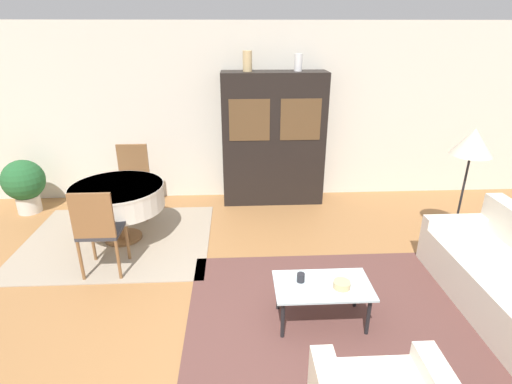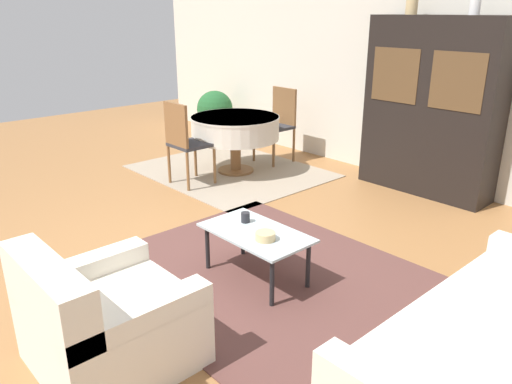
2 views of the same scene
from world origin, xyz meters
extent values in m
plane|color=#9E6B3D|center=(0.00, 0.00, 0.00)|extent=(14.00, 14.00, 0.00)
cube|color=beige|center=(0.00, 3.63, 1.35)|extent=(10.00, 0.06, 2.70)
cube|color=brown|center=(0.91, 0.52, 0.01)|extent=(2.83, 2.15, 0.01)
cube|color=gray|center=(-1.58, 2.11, 0.01)|extent=(2.40, 1.96, 0.01)
cube|color=silver|center=(2.62, 0.51, 0.22)|extent=(0.89, 2.02, 0.45)
cube|color=silver|center=(2.62, 1.45, 0.51)|extent=(0.89, 0.16, 0.12)
cylinder|color=black|center=(0.38, 0.23, 0.20)|extent=(0.04, 0.04, 0.39)
cylinder|color=black|center=(1.16, 0.23, 0.20)|extent=(0.04, 0.04, 0.39)
cylinder|color=black|center=(0.38, 0.63, 0.20)|extent=(0.04, 0.04, 0.39)
cylinder|color=black|center=(1.16, 0.63, 0.20)|extent=(0.04, 0.04, 0.39)
cube|color=silver|center=(0.77, 0.43, 0.41)|extent=(0.89, 0.51, 0.02)
cube|color=black|center=(0.57, 3.35, 1.01)|extent=(1.55, 0.46, 2.02)
cube|color=brown|center=(0.20, 3.12, 1.36)|extent=(0.59, 0.01, 0.60)
cube|color=brown|center=(0.94, 3.12, 1.36)|extent=(0.59, 0.01, 0.60)
cylinder|color=brown|center=(-1.52, 2.15, 0.03)|extent=(0.48, 0.48, 0.03)
cylinder|color=brown|center=(-1.52, 2.15, 0.24)|extent=(0.14, 0.14, 0.45)
cylinder|color=silver|center=(-1.52, 2.15, 0.61)|extent=(1.15, 1.15, 0.30)
cylinder|color=silver|center=(-1.52, 2.15, 0.75)|extent=(1.16, 1.16, 0.03)
cylinder|color=brown|center=(-1.72, 1.64, 0.25)|extent=(0.04, 0.04, 0.48)
cylinder|color=brown|center=(-1.32, 1.64, 0.25)|extent=(0.04, 0.04, 0.48)
cylinder|color=brown|center=(-1.72, 1.23, 0.25)|extent=(0.04, 0.04, 0.48)
cylinder|color=brown|center=(-1.32, 1.23, 0.25)|extent=(0.04, 0.04, 0.48)
cube|color=#333338|center=(-1.52, 1.43, 0.51)|extent=(0.44, 0.44, 0.04)
cube|color=brown|center=(-1.52, 1.23, 0.79)|extent=(0.44, 0.04, 0.51)
cylinder|color=brown|center=(-1.32, 2.66, 0.25)|extent=(0.04, 0.04, 0.48)
cylinder|color=brown|center=(-1.72, 2.66, 0.25)|extent=(0.04, 0.04, 0.48)
cylinder|color=brown|center=(-1.32, 3.07, 0.25)|extent=(0.04, 0.04, 0.48)
cylinder|color=brown|center=(-1.72, 3.07, 0.25)|extent=(0.04, 0.04, 0.48)
cube|color=#333338|center=(-1.52, 2.87, 0.51)|extent=(0.44, 0.44, 0.04)
cube|color=brown|center=(-1.52, 3.07, 0.79)|extent=(0.44, 0.04, 0.51)
cylinder|color=black|center=(2.79, 1.84, 0.01)|extent=(0.28, 0.28, 0.02)
cylinder|color=black|center=(2.79, 1.84, 0.62)|extent=(0.03, 0.03, 1.19)
cone|color=beige|center=(2.79, 1.84, 1.35)|extent=(0.48, 0.48, 0.32)
cylinder|color=#232328|center=(0.57, 0.49, 0.46)|extent=(0.07, 0.07, 0.09)
cylinder|color=tan|center=(0.93, 0.38, 0.45)|extent=(0.16, 0.16, 0.06)
cylinder|color=tan|center=(0.18, 3.35, 2.16)|extent=(0.13, 0.13, 0.28)
cylinder|color=white|center=(0.91, 3.35, 2.13)|extent=(0.11, 0.11, 0.24)
cylinder|color=beige|center=(-3.15, 3.09, 0.13)|extent=(0.34, 0.34, 0.26)
sphere|color=#235B2D|center=(-3.15, 3.09, 0.51)|extent=(0.60, 0.60, 0.60)
camera|label=1|loc=(0.00, -2.59, 2.61)|focal=28.00mm
camera|label=2|loc=(3.42, -1.99, 2.06)|focal=35.00mm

